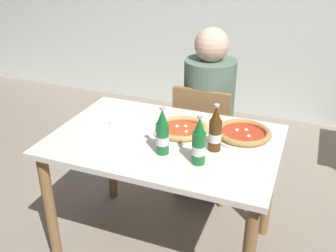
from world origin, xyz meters
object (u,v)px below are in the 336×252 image
Objects in this scene: pizza_marinara_far at (243,134)px; beer_bottle_right at (215,131)px; diner_seated at (208,119)px; napkin_with_cutlery at (112,116)px; beer_bottle_center at (199,144)px; chair_behind_table at (205,135)px; pizza_margherita_near at (182,129)px; dining_table_main at (165,157)px; beer_bottle_left at (162,134)px.

pizza_marinara_far is 1.30× the size of beer_bottle_right.
diner_seated reaches higher than napkin_with_cutlery.
beer_bottle_center is at bearing -103.83° from beer_bottle_right.
pizza_marinara_far is (0.33, -0.49, 0.19)m from diner_seated.
chair_behind_table is at bearing 103.33° from beer_bottle_center.
pizza_margherita_near is at bearing 123.54° from beer_bottle_center.
pizza_margherita_near reaches higher than napkin_with_cutlery.
beer_bottle_left reaches higher than dining_table_main.
dining_table_main is 0.18m from pizza_margherita_near.
pizza_marinara_far is 1.30× the size of beer_bottle_left.
beer_bottle_right is at bearing -28.07° from pizza_margherita_near.
beer_bottle_center is 0.16m from beer_bottle_right.
pizza_marinara_far is 0.78m from napkin_with_cutlery.
beer_bottle_right is at bearing -72.09° from diner_seated.
beer_bottle_right reaches higher than pizza_margherita_near.
beer_bottle_left is (-0.34, -0.31, 0.08)m from pizza_marinara_far.
beer_bottle_right is (-0.11, -0.19, 0.08)m from pizza_marinara_far.
napkin_with_cutlery is (-0.63, 0.31, -0.10)m from beer_bottle_center.
pizza_margherita_near is 0.46m from napkin_with_cutlery.
diner_seated is (0.00, 0.05, 0.10)m from chair_behind_table.
pizza_margherita_near is at bearing -5.54° from napkin_with_cutlery.
beer_bottle_left is at bearing -137.53° from pizza_marinara_far.
pizza_margherita_near is at bearing 85.72° from beer_bottle_left.
dining_table_main is at bearing 107.87° from beer_bottle_left.
dining_table_main is at bearing 144.54° from beer_bottle_center.
dining_table_main is 0.43m from napkin_with_cutlery.
dining_table_main is 4.86× the size of beer_bottle_right.
beer_bottle_left is (-0.02, -0.24, 0.08)m from pizza_margherita_near.
diner_seated is 0.60m from pizza_margherita_near.
chair_behind_table is 3.44× the size of beer_bottle_left.
pizza_margherita_near is 0.33m from pizza_marinara_far.
diner_seated is 0.89m from beer_bottle_center.
beer_bottle_left and beer_bottle_right have the same top height.
napkin_with_cutlery reaches higher than dining_table_main.
pizza_marinara_far is at bearing 23.37° from dining_table_main.
diner_seated reaches higher than beer_bottle_center.
napkin_with_cutlery is at bearing 154.03° from beer_bottle_center.
chair_behind_table is at bearing 109.44° from beer_bottle_right.
chair_behind_table is 3.44× the size of beer_bottle_center.
diner_seated reaches higher than beer_bottle_right.
beer_bottle_center is (0.18, -0.78, 0.37)m from chair_behind_table.
pizza_margherita_near is 0.25m from beer_bottle_right.
beer_bottle_center is at bearing -35.46° from dining_table_main.
diner_seated is at bearing 85.08° from dining_table_main.
beer_bottle_right is 0.70m from napkin_with_cutlery.
beer_bottle_center is at bearing -113.35° from pizza_marinara_far.
chair_behind_table is 0.76m from beer_bottle_right.
pizza_margherita_near is at bearing 55.73° from dining_table_main.
dining_table_main is at bearing -19.32° from napkin_with_cutlery.
dining_table_main is 0.99× the size of diner_seated.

